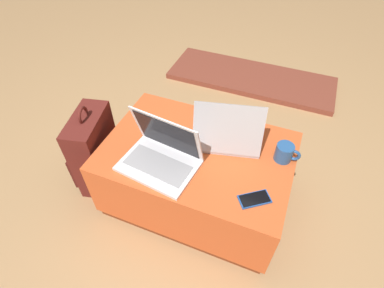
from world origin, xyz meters
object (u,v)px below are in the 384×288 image
cell_phone (255,199)px  coffee_mug (285,153)px  laptop_near (161,155)px  laptop_far (227,134)px  backpack (94,151)px

cell_phone → coffee_mug: bearing=-50.9°
laptop_near → laptop_far: laptop_far is taller
laptop_far → coffee_mug: bearing=164.3°
laptop_near → backpack: 0.53m
cell_phone → backpack: backpack is taller
backpack → coffee_mug: (1.01, 0.18, 0.22)m
coffee_mug → backpack: bearing=-169.7°
cell_phone → coffee_mug: coffee_mug is taller
laptop_near → coffee_mug: (0.53, 0.24, -0.01)m
backpack → coffee_mug: backpack is taller
backpack → coffee_mug: bearing=86.9°
laptop_far → laptop_near: bearing=31.7°
laptop_near → laptop_far: (0.24, 0.25, 0.00)m
laptop_far → cell_phone: bearing=113.2°
laptop_near → coffee_mug: 0.58m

